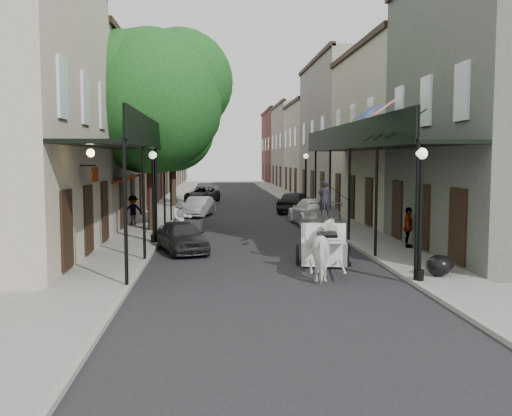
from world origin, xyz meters
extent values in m
plane|color=gray|center=(0.00, 0.00, 0.00)|extent=(140.00, 140.00, 0.00)
cube|color=black|center=(0.00, 20.00, 0.01)|extent=(8.00, 90.00, 0.01)
cube|color=gray|center=(-5.00, 20.00, 0.06)|extent=(2.20, 90.00, 0.12)
cube|color=gray|center=(5.00, 20.00, 0.06)|extent=(2.20, 90.00, 0.12)
cube|color=#B5AF91|center=(-8.60, 30.00, 5.25)|extent=(5.00, 80.00, 10.50)
cube|color=gray|center=(8.60, 30.00, 5.25)|extent=(5.00, 80.00, 10.50)
cube|color=black|center=(-5.00, 7.00, 4.00)|extent=(2.20, 18.00, 0.12)
cube|color=black|center=(-3.95, 7.00, 4.50)|extent=(0.06, 18.00, 1.00)
cylinder|color=black|center=(-4.00, -2.00, 2.12)|extent=(0.10, 0.10, 4.00)
cylinder|color=black|center=(-4.00, 6.00, 2.12)|extent=(0.10, 0.10, 4.00)
cylinder|color=black|center=(-4.00, 14.00, 2.12)|extent=(0.10, 0.10, 4.00)
cube|color=black|center=(5.00, 7.00, 4.00)|extent=(2.20, 18.00, 0.12)
cube|color=black|center=(3.95, 7.00, 4.50)|extent=(0.06, 18.00, 1.00)
cylinder|color=black|center=(4.00, -2.00, 2.12)|extent=(0.10, 0.10, 4.00)
cylinder|color=black|center=(4.00, 6.00, 2.12)|extent=(0.10, 0.10, 4.00)
cylinder|color=black|center=(4.00, 14.00, 2.12)|extent=(0.10, 0.10, 4.00)
cylinder|color=#382619|center=(-4.60, 10.00, 2.92)|extent=(0.44, 0.44, 5.60)
sphere|color=#164618|center=(-4.60, 10.00, 6.20)|extent=(6.80, 6.80, 6.80)
sphere|color=#164618|center=(-3.24, 10.60, 7.20)|extent=(5.10, 5.10, 5.10)
cylinder|color=#382619|center=(-4.60, 24.00, 2.64)|extent=(0.44, 0.44, 5.04)
sphere|color=#164618|center=(-4.60, 24.00, 5.58)|extent=(6.00, 6.00, 6.00)
sphere|color=#164618|center=(-3.40, 24.60, 6.48)|extent=(4.50, 4.50, 4.50)
cylinder|color=black|center=(4.10, -2.00, 0.27)|extent=(0.28, 0.28, 0.30)
cylinder|color=black|center=(4.10, -2.00, 1.82)|extent=(0.12, 0.12, 3.40)
sphere|color=white|center=(4.10, -2.00, 3.67)|extent=(0.32, 0.32, 0.32)
cylinder|color=black|center=(-4.10, 6.00, 0.27)|extent=(0.28, 0.28, 0.30)
cylinder|color=black|center=(-4.10, 6.00, 1.82)|extent=(0.12, 0.12, 3.40)
sphere|color=white|center=(-4.10, 6.00, 3.67)|extent=(0.32, 0.32, 0.32)
cylinder|color=black|center=(4.10, 18.00, 0.27)|extent=(0.28, 0.28, 0.30)
cylinder|color=black|center=(4.10, 18.00, 1.82)|extent=(0.12, 0.12, 3.40)
sphere|color=white|center=(4.10, 18.00, 3.67)|extent=(0.32, 0.32, 0.32)
imported|color=white|center=(1.68, -1.00, 0.86)|extent=(1.20, 2.14, 1.71)
torus|color=black|center=(1.26, 2.10, 0.64)|extent=(0.28, 1.34, 1.34)
torus|color=black|center=(2.95, 1.86, 0.64)|extent=(0.28, 1.34, 1.34)
torus|color=black|center=(1.26, 0.63, 0.33)|extent=(0.17, 0.70, 0.69)
torus|color=black|center=(2.54, 0.45, 0.33)|extent=(0.17, 0.70, 0.69)
cube|color=silver|center=(2.08, 1.77, 1.09)|extent=(1.70, 2.05, 0.73)
cube|color=silver|center=(1.92, 0.69, 1.61)|extent=(1.31, 0.74, 0.12)
cube|color=silver|center=(1.89, 0.44, 1.92)|extent=(1.25, 0.28, 0.52)
imported|color=black|center=(1.92, 0.69, 2.25)|extent=(0.46, 0.34, 1.17)
imported|color=#9E9D95|center=(-3.03, 6.80, 0.98)|extent=(1.18, 1.08, 1.97)
imported|color=gray|center=(-5.80, 12.12, 0.88)|extent=(1.07, 0.74, 1.52)
imported|color=gray|center=(5.80, 3.82, 0.90)|extent=(0.67, 0.98, 1.55)
imported|color=black|center=(-2.84, 4.00, 0.61)|extent=(2.40, 3.82, 1.21)
imported|color=gray|center=(-2.60, 17.29, 0.60)|extent=(2.06, 3.84, 1.20)
imported|color=black|center=(-2.60, 28.26, 0.63)|extent=(3.09, 4.90, 1.26)
imported|color=white|center=(3.60, 12.26, 0.73)|extent=(2.33, 5.13, 1.45)
imported|color=black|center=(3.60, 19.24, 0.72)|extent=(3.10, 4.55, 1.44)
ellipsoid|color=black|center=(4.89, -1.47, 0.43)|extent=(0.73, 0.73, 0.62)
ellipsoid|color=black|center=(5.19, -1.02, 0.38)|extent=(0.64, 0.64, 0.51)
camera|label=1|loc=(-1.61, -17.40, 3.54)|focal=40.00mm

